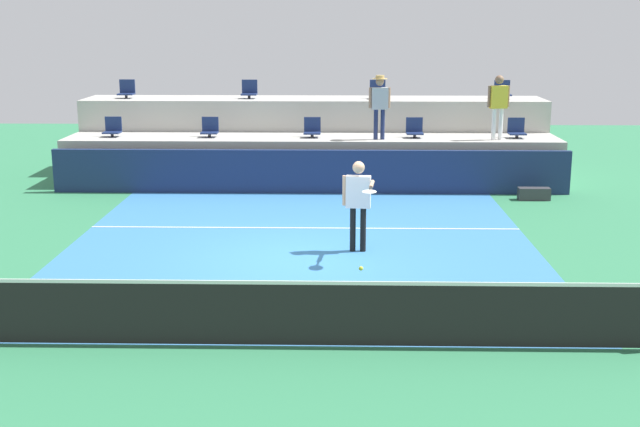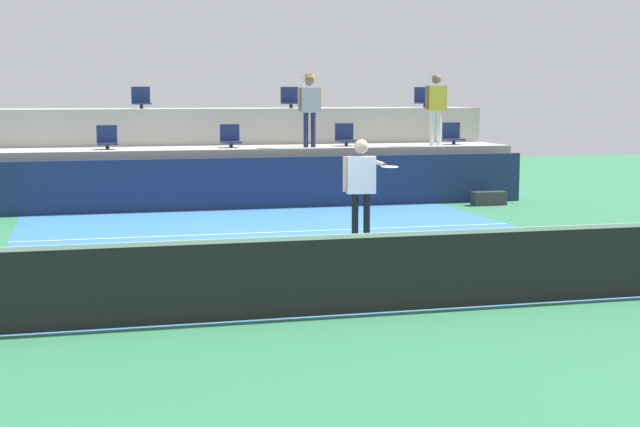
# 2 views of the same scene
# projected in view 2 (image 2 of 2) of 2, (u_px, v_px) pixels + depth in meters

# --- Properties ---
(ground_plane) EXTENTS (40.00, 40.00, 0.00)m
(ground_plane) POSITION_uv_depth(u_px,v_px,m) (306.00, 255.00, 14.45)
(ground_plane) COLOR #2D754C
(court_inner_paint) EXTENTS (9.00, 10.00, 0.01)m
(court_inner_paint) POSITION_uv_depth(u_px,v_px,m) (292.00, 245.00, 15.41)
(court_inner_paint) COLOR teal
(court_inner_paint) RESTS_ON ground_plane
(court_service_line) EXTENTS (9.00, 0.06, 0.00)m
(court_service_line) POSITION_uv_depth(u_px,v_px,m) (274.00, 232.00, 16.76)
(court_service_line) COLOR white
(court_service_line) RESTS_ON ground_plane
(tennis_net) EXTENTS (10.48, 0.08, 1.07)m
(tennis_net) POSITION_uv_depth(u_px,v_px,m) (391.00, 269.00, 10.55)
(tennis_net) COLOR black
(tennis_net) RESTS_ON ground_plane
(sponsor_backboard) EXTENTS (13.00, 0.16, 1.10)m
(sponsor_backboard) POSITION_uv_depth(u_px,v_px,m) (239.00, 183.00, 20.15)
(sponsor_backboard) COLOR navy
(sponsor_backboard) RESTS_ON ground_plane
(seating_tier_lower) EXTENTS (13.00, 1.80, 1.25)m
(seating_tier_lower) POSITION_uv_depth(u_px,v_px,m) (230.00, 175.00, 21.38)
(seating_tier_lower) COLOR #ADAAA3
(seating_tier_lower) RESTS_ON ground_plane
(seating_tier_upper) EXTENTS (13.00, 1.80, 2.10)m
(seating_tier_upper) POSITION_uv_depth(u_px,v_px,m) (218.00, 151.00, 23.06)
(seating_tier_upper) COLOR #ADAAA3
(seating_tier_upper) RESTS_ON ground_plane
(stadium_chair_lower_left) EXTENTS (0.44, 0.40, 0.52)m
(stadium_chair_lower_left) POSITION_uv_depth(u_px,v_px,m) (107.00, 139.00, 20.54)
(stadium_chair_lower_left) COLOR #2D2D33
(stadium_chair_lower_left) RESTS_ON seating_tier_lower
(stadium_chair_lower_center) EXTENTS (0.44, 0.40, 0.52)m
(stadium_chair_lower_center) POSITION_uv_depth(u_px,v_px,m) (230.00, 138.00, 21.22)
(stadium_chair_lower_center) COLOR #2D2D33
(stadium_chair_lower_center) RESTS_ON seating_tier_lower
(stadium_chair_lower_right) EXTENTS (0.44, 0.40, 0.52)m
(stadium_chair_lower_right) POSITION_uv_depth(u_px,v_px,m) (345.00, 137.00, 21.89)
(stadium_chair_lower_right) COLOR #2D2D33
(stadium_chair_lower_right) RESTS_ON seating_tier_lower
(stadium_chair_lower_far_right) EXTENTS (0.44, 0.40, 0.52)m
(stadium_chair_lower_far_right) POSITION_uv_depth(u_px,v_px,m) (453.00, 135.00, 22.55)
(stadium_chair_lower_far_right) COLOR #2D2D33
(stadium_chair_lower_far_right) RESTS_ON seating_tier_lower
(stadium_chair_upper_left) EXTENTS (0.44, 0.40, 0.52)m
(stadium_chair_upper_left) POSITION_uv_depth(u_px,v_px,m) (141.00, 100.00, 22.38)
(stadium_chair_upper_left) COLOR #2D2D33
(stadium_chair_upper_left) RESTS_ON seating_tier_upper
(stadium_chair_upper_right) EXTENTS (0.44, 0.40, 0.52)m
(stadium_chair_upper_right) POSITION_uv_depth(u_px,v_px,m) (290.00, 99.00, 23.29)
(stadium_chair_upper_right) COLOR #2D2D33
(stadium_chair_upper_right) RESTS_ON seating_tier_upper
(stadium_chair_upper_far_right) EXTENTS (0.44, 0.40, 0.52)m
(stadium_chair_upper_far_right) POSITION_uv_depth(u_px,v_px,m) (424.00, 99.00, 24.16)
(stadium_chair_upper_far_right) COLOR #2D2D33
(stadium_chair_upper_far_right) RESTS_ON seating_tier_upper
(tennis_player) EXTENTS (0.62, 1.24, 1.72)m
(tennis_player) POSITION_uv_depth(u_px,v_px,m) (362.00, 181.00, 15.20)
(tennis_player) COLOR black
(tennis_player) RESTS_ON ground_plane
(spectator_with_hat) EXTENTS (0.57, 0.43, 1.65)m
(spectator_with_hat) POSITION_uv_depth(u_px,v_px,m) (310.00, 103.00, 21.19)
(spectator_with_hat) COLOR navy
(spectator_with_hat) RESTS_ON seating_tier_lower
(spectator_leaning_on_rail) EXTENTS (0.58, 0.25, 1.65)m
(spectator_leaning_on_rail) POSITION_uv_depth(u_px,v_px,m) (436.00, 103.00, 21.94)
(spectator_leaning_on_rail) COLOR white
(spectator_leaning_on_rail) RESTS_ON seating_tier_lower
(tennis_ball) EXTENTS (0.07, 0.07, 0.07)m
(tennis_ball) POSITION_uv_depth(u_px,v_px,m) (434.00, 233.00, 12.10)
(tennis_ball) COLOR #CCE033
(equipment_bag) EXTENTS (0.76, 0.28, 0.30)m
(equipment_bag) POSITION_uv_depth(u_px,v_px,m) (489.00, 198.00, 20.90)
(equipment_bag) COLOR #333338
(equipment_bag) RESTS_ON ground_plane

